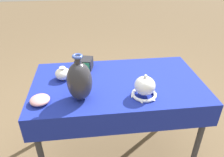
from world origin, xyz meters
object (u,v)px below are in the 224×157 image
at_px(vase_dome_bell, 145,87).
at_px(jar_round_ivory, 63,74).
at_px(mosaic_tile_box, 84,64).
at_px(bowl_shallow_rose, 40,100).
at_px(vase_tall_bulbous, 80,81).

xyz_separation_m(vase_dome_bell, jar_round_ivory, (-0.57, 0.29, -0.02)).
xyz_separation_m(mosaic_tile_box, bowl_shallow_rose, (-0.30, -0.44, -0.02)).
bearing_deg(mosaic_tile_box, vase_tall_bulbous, -80.35).
bearing_deg(vase_dome_bell, jar_round_ivory, 152.70).
bearing_deg(mosaic_tile_box, vase_dome_bell, -34.28).
relative_size(vase_tall_bulbous, vase_dome_bell, 1.74).
xyz_separation_m(jar_round_ivory, bowl_shallow_rose, (-0.13, -0.29, -0.02)).
bearing_deg(vase_dome_bell, mosaic_tile_box, 132.50).
distance_m(vase_tall_bulbous, mosaic_tile_box, 0.44).
bearing_deg(vase_tall_bulbous, vase_dome_bell, -2.70).
distance_m(vase_dome_bell, jar_round_ivory, 0.64).
relative_size(vase_dome_bell, bowl_shallow_rose, 1.41).
relative_size(vase_dome_bell, mosaic_tile_box, 1.17).
xyz_separation_m(vase_dome_bell, mosaic_tile_box, (-0.41, 0.45, -0.02)).
bearing_deg(vase_dome_bell, vase_tall_bulbous, 177.30).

